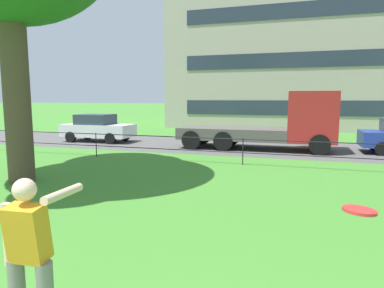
% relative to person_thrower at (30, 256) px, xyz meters
% --- Properties ---
extents(street_strip, '(80.00, 6.13, 0.01)m').
position_rel_person_thrower_xyz_m(street_strip, '(0.45, 14.74, -0.92)').
color(street_strip, '#565454').
rests_on(street_strip, ground).
extents(park_fence, '(37.32, 0.04, 1.00)m').
position_rel_person_thrower_xyz_m(park_fence, '(0.45, 9.96, -0.24)').
color(park_fence, black).
rests_on(park_fence, ground).
extents(person_thrower, '(0.51, 0.80, 1.70)m').
position_rel_person_thrower_xyz_m(person_thrower, '(0.00, 0.00, 0.00)').
color(person_thrower, slate).
rests_on(person_thrower, ground).
extents(frisbee, '(0.38, 0.38, 0.04)m').
position_rel_person_thrower_xyz_m(frisbee, '(2.95, 0.47, 0.61)').
color(frisbee, red).
extents(car_white_center, '(4.01, 1.84, 1.54)m').
position_rel_person_thrower_xyz_m(car_white_center, '(-8.51, 14.34, -0.14)').
color(car_white_center, silver).
rests_on(car_white_center, ground).
extents(flatbed_truck_left, '(7.33, 2.51, 2.75)m').
position_rel_person_thrower_xyz_m(flatbed_truck_left, '(1.44, 14.20, 0.30)').
color(flatbed_truck_left, '#B22323').
rests_on(flatbed_truck_left, ground).
extents(apartment_building_background, '(24.93, 14.82, 17.64)m').
position_rel_person_thrower_xyz_m(apartment_building_background, '(4.01, 31.20, 7.90)').
color(apartment_building_background, '#ADA393').
rests_on(apartment_building_background, ground).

